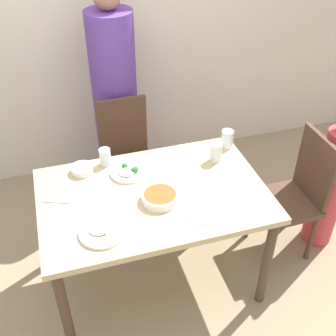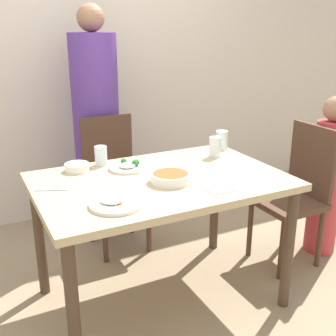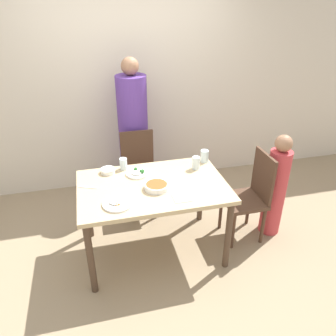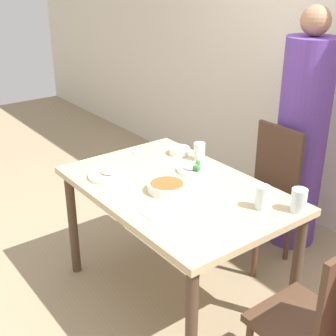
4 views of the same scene
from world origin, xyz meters
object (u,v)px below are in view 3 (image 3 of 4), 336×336
at_px(chair_child_spot, 251,194).
at_px(person_child, 275,189).
at_px(bowl_curry, 157,186).
at_px(plate_rice_adult, 117,203).
at_px(person_adult, 134,136).
at_px(glass_water_tall, 123,164).
at_px(chair_adult_spot, 140,170).

height_order(chair_child_spot, person_child, person_child).
height_order(bowl_curry, plate_rice_adult, bowl_curry).
xyz_separation_m(person_adult, person_child, (1.29, -1.12, -0.26)).
height_order(person_child, plate_rice_adult, person_child).
distance_m(person_adult, glass_water_tall, 0.80).
relative_size(person_adult, person_child, 1.52).
bearing_deg(person_adult, person_child, -40.95).
bearing_deg(chair_adult_spot, chair_child_spot, -37.49).
distance_m(chair_child_spot, glass_water_tall, 1.33).
bearing_deg(chair_adult_spot, bowl_curry, -88.83).
relative_size(person_adult, plate_rice_adult, 6.75).
distance_m(chair_adult_spot, chair_child_spot, 1.28).
bearing_deg(chair_child_spot, glass_water_tall, -106.20).
xyz_separation_m(chair_child_spot, glass_water_tall, (-1.24, 0.36, 0.32)).
bearing_deg(chair_adult_spot, person_adult, 90.00).
distance_m(chair_adult_spot, glass_water_tall, 0.57).
bearing_deg(glass_water_tall, plate_rice_adult, -102.16).
bearing_deg(plate_rice_adult, person_child, 8.40).
height_order(person_adult, person_child, person_adult).
bearing_deg(bowl_curry, person_child, 3.81).
bearing_deg(chair_child_spot, person_adult, -137.83).
height_order(chair_adult_spot, person_child, person_child).
bearing_deg(person_child, plate_rice_adult, -171.60).
xyz_separation_m(person_child, plate_rice_adult, (-1.64, -0.24, 0.25)).
relative_size(chair_child_spot, glass_water_tall, 8.22).
distance_m(bowl_curry, plate_rice_adult, 0.40).
height_order(chair_adult_spot, bowl_curry, chair_adult_spot).
xyz_separation_m(person_adult, glass_water_tall, (-0.22, -0.76, 0.04)).
distance_m(chair_child_spot, plate_rice_adult, 1.42).
relative_size(person_child, bowl_curry, 5.22).
bearing_deg(plate_rice_adult, glass_water_tall, 77.84).
height_order(person_adult, glass_water_tall, person_adult).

